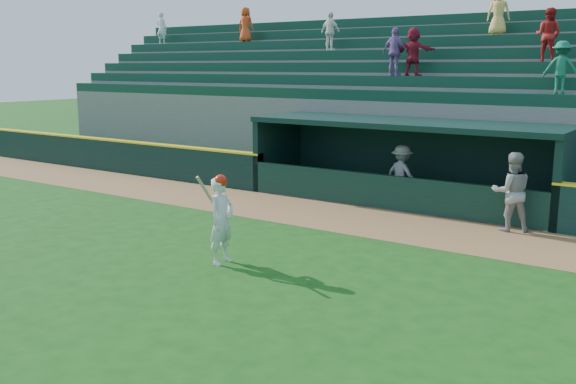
# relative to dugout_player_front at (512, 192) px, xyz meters

# --- Properties ---
(ground) EXTENTS (120.00, 120.00, 0.00)m
(ground) POSITION_rel_dugout_player_front_xyz_m (-3.65, -6.05, -0.99)
(ground) COLOR #164912
(ground) RESTS_ON ground
(warning_track) EXTENTS (40.00, 3.00, 0.01)m
(warning_track) POSITION_rel_dugout_player_front_xyz_m (-3.65, -1.15, -0.98)
(warning_track) COLOR olive
(warning_track) RESTS_ON ground
(field_wall_left) EXTENTS (15.50, 0.30, 1.20)m
(field_wall_left) POSITION_rel_dugout_player_front_xyz_m (-15.90, 0.50, -0.39)
(field_wall_left) COLOR black
(field_wall_left) RESTS_ON ground
(wall_stripe_left) EXTENTS (15.50, 0.32, 0.06)m
(wall_stripe_left) POSITION_rel_dugout_player_front_xyz_m (-15.90, 0.50, 0.24)
(wall_stripe_left) COLOR yellow
(wall_stripe_left) RESTS_ON field_wall_left
(dugout_player_front) EXTENTS (1.20, 1.12, 1.98)m
(dugout_player_front) POSITION_rel_dugout_player_front_xyz_m (0.00, 0.00, 0.00)
(dugout_player_front) COLOR gray
(dugout_player_front) RESTS_ON ground
(dugout_player_inside) EXTENTS (1.27, 0.94, 1.75)m
(dugout_player_inside) POSITION_rel_dugout_player_front_xyz_m (-3.62, 1.47, -0.11)
(dugout_player_inside) COLOR #A9A8A3
(dugout_player_inside) RESTS_ON ground
(dugout) EXTENTS (9.40, 2.80, 2.46)m
(dugout) POSITION_rel_dugout_player_front_xyz_m (-3.65, 1.95, 0.37)
(dugout) COLOR slate
(dugout) RESTS_ON ground
(stands) EXTENTS (34.50, 6.25, 7.02)m
(stands) POSITION_rel_dugout_player_front_xyz_m (-3.64, 6.51, 1.41)
(stands) COLOR slate
(stands) RESTS_ON ground
(batter_at_plate) EXTENTS (0.51, 0.82, 1.89)m
(batter_at_plate) POSITION_rel_dugout_player_front_xyz_m (-4.17, -6.12, -0.05)
(batter_at_plate) COLOR silver
(batter_at_plate) RESTS_ON ground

